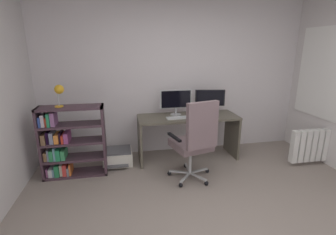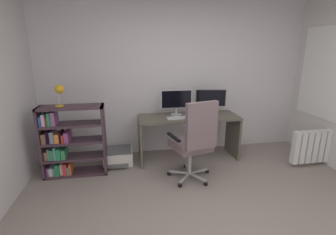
{
  "view_description": "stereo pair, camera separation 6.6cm",
  "coord_description": "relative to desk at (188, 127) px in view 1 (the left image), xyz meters",
  "views": [
    {
      "loc": [
        -0.92,
        -1.95,
        1.81
      ],
      "look_at": [
        -0.26,
        1.51,
        0.81
      ],
      "focal_mm": 26.59,
      "sensor_mm": 36.0,
      "label": 1
    },
    {
      "loc": [
        -0.86,
        -1.96,
        1.81
      ],
      "look_at": [
        -0.26,
        1.51,
        0.81
      ],
      "focal_mm": 26.59,
      "sensor_mm": 36.0,
      "label": 2
    }
  ],
  "objects": [
    {
      "name": "ground_plane",
      "position": [
        -0.13,
        -1.81,
        -0.56
      ],
      "size": [
        4.51,
        4.41,
        0.02
      ],
      "primitive_type": "cube",
      "color": "gray",
      "rests_on": "ground"
    },
    {
      "name": "wall_back",
      "position": [
        -0.13,
        0.45,
        0.79
      ],
      "size": [
        4.51,
        0.1,
        2.67
      ],
      "primitive_type": "cube",
      "color": "silver",
      "rests_on": "ground"
    },
    {
      "name": "desk",
      "position": [
        0.0,
        0.0,
        0.0
      ],
      "size": [
        1.62,
        0.58,
        0.73
      ],
      "color": "#575143",
      "rests_on": "ground"
    },
    {
      "name": "monitor_main",
      "position": [
        -0.18,
        0.11,
        0.43
      ],
      "size": [
        0.52,
        0.18,
        0.42
      ],
      "color": "#B2B5B7",
      "rests_on": "desk"
    },
    {
      "name": "monitor_secondary",
      "position": [
        0.4,
        0.11,
        0.43
      ],
      "size": [
        0.49,
        0.18,
        0.4
      ],
      "color": "#B2B5B7",
      "rests_on": "desk"
    },
    {
      "name": "keyboard",
      "position": [
        -0.2,
        -0.1,
        0.19
      ],
      "size": [
        0.35,
        0.15,
        0.02
      ],
      "primitive_type": "cube",
      "rotation": [
        0.0,
        0.0,
        0.05
      ],
      "color": "silver",
      "rests_on": "desk"
    },
    {
      "name": "computer_mouse",
      "position": [
        0.07,
        -0.13,
        0.2
      ],
      "size": [
        0.06,
        0.1,
        0.03
      ],
      "primitive_type": "cube",
      "rotation": [
        0.0,
        0.0,
        -0.02
      ],
      "color": "black",
      "rests_on": "desk"
    },
    {
      "name": "office_chair",
      "position": [
        -0.11,
        -0.76,
        0.08
      ],
      "size": [
        0.63,
        0.68,
        1.16
      ],
      "color": "#B7BABC",
      "rests_on": "ground"
    },
    {
      "name": "bookshelf",
      "position": [
        -1.84,
        -0.25,
        -0.06
      ],
      "size": [
        0.88,
        0.3,
        1.03
      ],
      "color": "#422D38",
      "rests_on": "ground"
    },
    {
      "name": "desk_lamp",
      "position": [
        -1.86,
        -0.25,
        0.7
      ],
      "size": [
        0.14,
        0.12,
        0.3
      ],
      "color": "gold",
      "rests_on": "bookshelf"
    },
    {
      "name": "printer",
      "position": [
        -1.15,
        0.01,
        -0.43
      ],
      "size": [
        0.45,
        0.49,
        0.23
      ],
      "color": "silver",
      "rests_on": "ground"
    },
    {
      "name": "radiator",
      "position": [
        2.03,
        -0.61,
        -0.23
      ],
      "size": [
        1.04,
        0.1,
        0.52
      ],
      "color": "white",
      "rests_on": "ground"
    }
  ]
}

